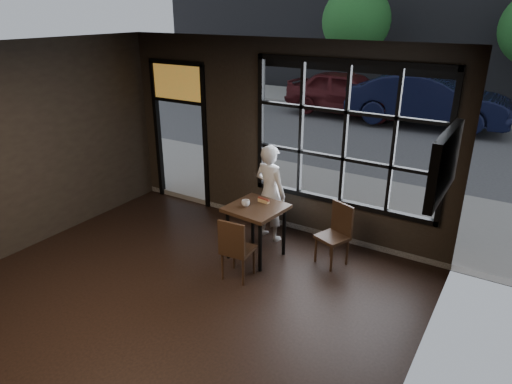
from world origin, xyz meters
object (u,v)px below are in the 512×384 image
Objects in this scene: cafe_table at (256,232)px; navy_car at (428,99)px; chair_near at (238,247)px; man at (270,193)px.

navy_car is at bearing 93.98° from cafe_table.
chair_near reaches higher than cafe_table.
man is at bearing -85.17° from chair_near.
man is (-0.23, 1.28, 0.34)m from chair_near.
navy_car is (0.30, 9.85, 0.48)m from cafe_table.
chair_near is at bearing 176.11° from navy_car.
cafe_table is 0.53× the size of man.
man is 0.33× the size of navy_car.
cafe_table is 9.87m from navy_car.
chair_near is at bearing -76.30° from cafe_table.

